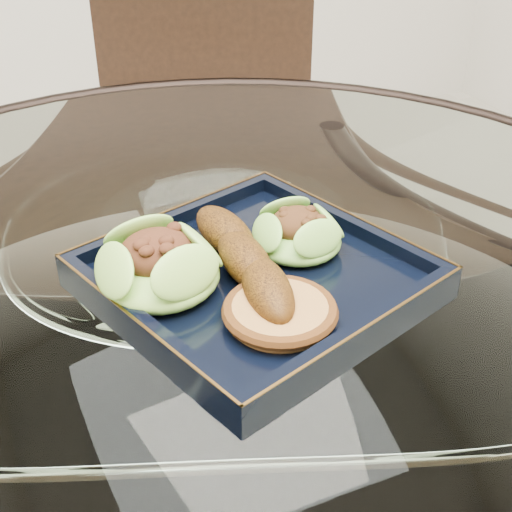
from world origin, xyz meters
name	(u,v)px	position (x,y,z in m)	size (l,w,h in m)	color
dining_table	(229,382)	(0.00, 0.00, 0.60)	(1.13, 1.13, 0.77)	white
dining_chair	(206,198)	(0.18, 0.55, 0.53)	(0.54, 0.54, 0.95)	black
navy_plate	(256,283)	(0.01, -0.06, 0.77)	(0.27, 0.27, 0.02)	black
lettuce_wrap_left	(159,269)	(-0.08, -0.04, 0.80)	(0.11, 0.11, 0.04)	#6CAD32
lettuce_wrap_right	(298,236)	(0.06, -0.04, 0.80)	(0.09, 0.09, 0.03)	#5FA530
roasted_plantain	(245,259)	(0.00, -0.06, 0.80)	(0.19, 0.04, 0.04)	#5C3309
crumb_patty	(280,313)	(0.00, -0.13, 0.79)	(0.09, 0.09, 0.02)	#BB7E3E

